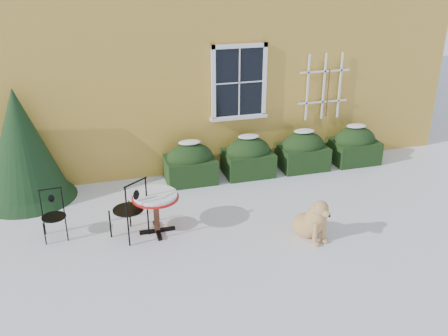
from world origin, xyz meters
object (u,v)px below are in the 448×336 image
object	(u,v)px
patio_chair_far	(53,214)
patio_chair_near	(130,208)
bistro_table	(156,200)
evergreen_shrub	(23,156)
dog	(312,221)

from	to	relation	value
patio_chair_far	patio_chair_near	bearing A→B (deg)	-20.20
bistro_table	patio_chair_near	bearing A→B (deg)	-175.39
patio_chair_near	patio_chair_far	xyz separation A→B (m)	(-1.26, 0.37, -0.12)
evergreen_shrub	dog	xyz separation A→B (m)	(4.76, -2.98, -0.58)
evergreen_shrub	dog	world-z (taller)	evergreen_shrub
bistro_table	patio_chair_near	xyz separation A→B (m)	(-0.44, -0.04, -0.08)
patio_chair_near	dog	xyz separation A→B (m)	(2.96, -0.89, -0.23)
patio_chair_near	patio_chair_far	bearing A→B (deg)	-53.63
evergreen_shrub	patio_chair_near	size ratio (longest dim) A/B	2.05
patio_chair_near	patio_chair_far	size ratio (longest dim) A/B	1.28
patio_chair_far	bistro_table	bearing A→B (deg)	-14.89
patio_chair_far	dog	distance (m)	4.40
evergreen_shrub	patio_chair_near	xyz separation A→B (m)	(1.80, -2.08, -0.36)
dog	patio_chair_near	bearing A→B (deg)	147.77
bistro_table	patio_chair_near	distance (m)	0.45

